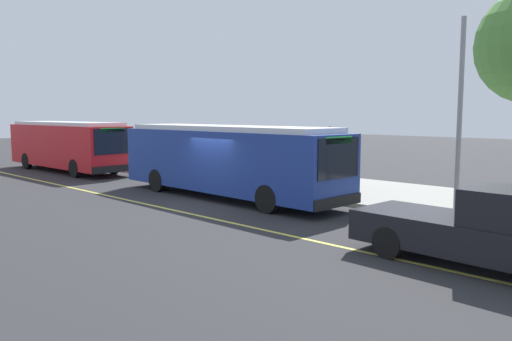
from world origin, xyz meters
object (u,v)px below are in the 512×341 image
pickup_truck (483,230)px  waiting_bench (307,173)px  route_sign_post (330,151)px  pedestrian_commuter (278,163)px  transit_bus_main (227,158)px  transit_bus_second (67,144)px

pickup_truck → waiting_bench: (-10.85, 7.27, -0.22)m
route_sign_post → pedestrian_commuter: size_ratio=1.66×
transit_bus_main → pickup_truck: 11.44m
waiting_bench → pedestrian_commuter: (-0.87, -1.04, 0.48)m
route_sign_post → waiting_bench: bearing=141.8°
route_sign_post → pickup_truck: bearing=-31.9°
transit_bus_second → waiting_bench: 15.09m
transit_bus_main → transit_bus_second: size_ratio=1.09×
pedestrian_commuter → pickup_truck: bearing=-28.0°
waiting_bench → route_sign_post: route_sign_post is taller
route_sign_post → pedestrian_commuter: route_sign_post is taller
pickup_truck → route_sign_post: 9.23m
transit_bus_main → route_sign_post: bearing=35.4°
transit_bus_second → pedestrian_commuter: 13.91m
pickup_truck → waiting_bench: size_ratio=3.42×
transit_bus_second → route_sign_post: bearing=8.5°
waiting_bench → transit_bus_main: bearing=-93.6°
transit_bus_main → pickup_truck: (11.15, -2.45, -0.76)m
transit_bus_second → route_sign_post: (17.27, 2.58, 0.34)m
route_sign_post → transit_bus_second: bearing=-171.5°
waiting_bench → route_sign_post: (3.07, -2.42, 1.32)m
transit_bus_main → pickup_truck: transit_bus_main is taller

